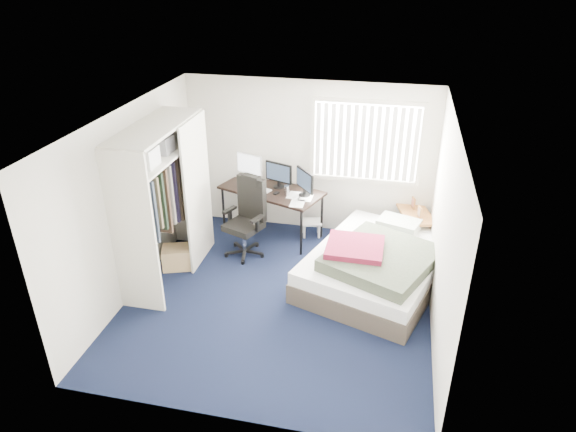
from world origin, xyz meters
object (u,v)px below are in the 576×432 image
(office_chair, at_px, (247,225))
(bed, at_px, (377,264))
(nightstand, at_px, (415,216))
(desk, at_px, (272,188))

(office_chair, height_order, bed, office_chair)
(nightstand, height_order, bed, nightstand)
(office_chair, relative_size, nightstand, 1.32)
(nightstand, xyz_separation_m, bed, (-0.50, -1.21, -0.22))
(desk, xyz_separation_m, office_chair, (-0.24, -0.68, -0.35))
(office_chair, height_order, nightstand, office_chair)
(desk, relative_size, office_chair, 1.44)
(office_chair, distance_m, bed, 2.06)
(desk, relative_size, nightstand, 1.90)
(office_chair, bearing_deg, desk, 70.65)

